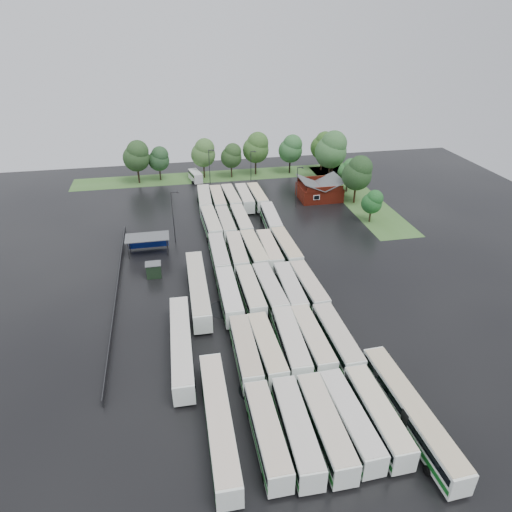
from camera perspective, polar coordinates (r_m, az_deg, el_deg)
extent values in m
plane|color=black|center=(72.90, 0.28, -6.31)|extent=(160.00, 160.00, 0.00)
cube|color=maroon|center=(114.76, 7.90, 7.91)|extent=(10.00, 8.00, 3.40)
cube|color=#4C4F51|center=(113.12, 6.78, 9.08)|extent=(5.07, 8.60, 2.19)
cube|color=#4C4F51|center=(114.69, 9.19, 9.19)|extent=(5.07, 8.60, 2.19)
cube|color=maroon|center=(110.47, 8.63, 8.25)|extent=(9.00, 0.20, 1.20)
cube|color=silver|center=(110.46, 7.58, 7.27)|extent=(1.60, 0.12, 1.20)
cylinder|color=#2D2D30|center=(88.64, -15.66, 0.61)|extent=(0.16, 0.16, 3.40)
cylinder|color=#2D2D30|center=(88.20, -11.02, 1.05)|extent=(0.16, 0.16, 3.40)
cylinder|color=#2D2D30|center=(91.48, -15.56, 1.53)|extent=(0.16, 0.16, 3.40)
cylinder|color=#2D2D30|center=(91.07, -11.07, 1.96)|extent=(0.16, 0.16, 3.40)
cube|color=#4C4F51|center=(88.99, -13.46, 2.32)|extent=(8.20, 4.20, 0.15)
cube|color=navy|center=(91.52, -13.31, 1.77)|extent=(7.60, 0.08, 2.60)
cube|color=black|center=(82.00, -12.67, -1.75)|extent=(2.50, 2.00, 2.50)
cube|color=#4C4F51|center=(81.36, -12.76, -0.95)|extent=(2.70, 2.20, 0.12)
cube|color=#3E692C|center=(130.99, -4.54, 9.94)|extent=(80.00, 10.00, 0.01)
cube|color=#3E692C|center=(118.86, 12.46, 7.36)|extent=(10.00, 50.00, 0.01)
cube|color=#2D2D30|center=(78.93, -16.97, -4.20)|extent=(0.10, 50.00, 1.20)
cube|color=white|center=(52.03, 1.38, -21.30)|extent=(2.71, 12.69, 2.91)
cube|color=black|center=(51.58, 1.39, -20.88)|extent=(2.77, 12.19, 0.93)
cube|color=#105C19|center=(52.52, 1.38, -21.75)|extent=(2.77, 12.44, 0.64)
cube|color=beige|center=(50.89, 1.41, -20.21)|extent=(2.61, 12.31, 0.13)
cylinder|color=black|center=(50.76, 2.45, -25.79)|extent=(2.69, 1.01, 1.01)
cylinder|color=black|center=(55.73, 0.42, -19.13)|extent=(2.69, 1.01, 1.01)
cube|color=white|center=(52.43, 5.07, -20.82)|extent=(2.98, 13.09, 2.99)
cube|color=black|center=(51.98, 5.10, -20.40)|extent=(3.03, 12.57, 0.96)
cube|color=#0E6418|center=(52.93, 5.03, -21.29)|extent=(3.03, 12.83, 0.66)
cube|color=beige|center=(51.27, 5.14, -19.70)|extent=(2.86, 12.70, 0.13)
cylinder|color=black|center=(51.15, 6.38, -25.36)|extent=(2.77, 1.04, 1.04)
cylinder|color=black|center=(56.20, 3.79, -18.67)|extent=(2.77, 1.04, 1.04)
cube|color=white|center=(53.14, 8.64, -20.23)|extent=(2.79, 13.11, 3.00)
cube|color=black|center=(52.69, 8.69, -19.80)|extent=(2.85, 12.58, 0.96)
cube|color=#16651E|center=(53.63, 8.58, -20.69)|extent=(2.84, 12.84, 0.66)
cube|color=beige|center=(51.98, 8.77, -19.10)|extent=(2.68, 12.71, 0.13)
cylinder|color=black|center=(51.87, 10.14, -24.67)|extent=(2.78, 1.05, 1.05)
cylinder|color=black|center=(56.87, 7.10, -18.16)|extent=(2.78, 1.05, 1.05)
cube|color=white|center=(54.22, 11.63, -19.38)|extent=(3.19, 12.87, 2.93)
cube|color=black|center=(53.79, 11.70, -18.96)|extent=(3.23, 12.36, 0.94)
cube|color=#175D21|center=(54.69, 11.56, -19.83)|extent=(3.23, 12.62, 0.64)
cube|color=silver|center=(53.11, 11.80, -18.28)|extent=(3.07, 12.48, 0.13)
cylinder|color=black|center=(52.98, 13.22, -23.58)|extent=(2.71, 1.02, 1.02)
cylinder|color=black|center=(57.81, 9.94, -17.47)|extent=(2.71, 1.02, 1.02)
cube|color=white|center=(55.30, 14.91, -18.64)|extent=(2.97, 12.97, 2.96)
cube|color=black|center=(54.87, 14.99, -18.21)|extent=(3.02, 12.46, 0.95)
cube|color=#0C5918|center=(55.77, 14.82, -19.10)|extent=(3.02, 12.72, 0.65)
cube|color=beige|center=(54.21, 15.12, -17.53)|extent=(2.85, 12.58, 0.13)
cylinder|color=black|center=(54.08, 16.64, -22.75)|extent=(2.75, 1.03, 1.03)
cylinder|color=black|center=(58.87, 13.01, -16.82)|extent=(2.75, 1.03, 1.03)
cube|color=white|center=(61.28, -1.34, -11.90)|extent=(2.80, 12.68, 2.90)
cube|color=black|center=(60.91, -1.34, -11.49)|extent=(2.85, 12.17, 0.93)
cube|color=#216226|center=(61.70, -1.33, -12.35)|extent=(2.84, 12.42, 0.64)
cube|color=#C2AE95|center=(60.32, -1.35, -10.82)|extent=(2.69, 12.29, 0.13)
cylinder|color=black|center=(59.31, -0.62, -15.46)|extent=(2.69, 1.01, 1.01)
cylinder|color=black|center=(65.28, -1.95, -10.60)|extent=(2.69, 1.01, 1.01)
cube|color=white|center=(61.76, 1.35, -11.53)|extent=(3.01, 12.73, 2.90)
cube|color=black|center=(61.39, 1.35, -11.11)|extent=(3.06, 12.23, 0.93)
cube|color=#1A6026|center=(62.17, 1.34, -11.98)|extent=(3.05, 12.48, 0.64)
cube|color=beige|center=(60.80, 1.36, -10.44)|extent=(2.89, 12.35, 0.13)
cylinder|color=black|center=(59.79, 2.19, -15.04)|extent=(2.69, 1.01, 1.01)
cylinder|color=black|center=(65.74, 0.57, -10.26)|extent=(2.69, 1.01, 1.01)
cube|color=white|center=(62.75, 4.37, -10.79)|extent=(3.23, 13.17, 3.00)
cube|color=black|center=(62.37, 4.39, -10.36)|extent=(3.28, 12.65, 0.96)
cube|color=#176923|center=(63.16, 4.35, -11.25)|extent=(3.28, 12.91, 0.66)
cube|color=beige|center=(61.77, 4.43, -9.68)|extent=(3.11, 12.78, 0.13)
cylinder|color=black|center=(60.72, 5.37, -14.33)|extent=(2.78, 1.05, 1.05)
cylinder|color=black|center=(66.82, 3.38, -9.56)|extent=(2.78, 1.05, 1.05)
cube|color=white|center=(63.50, 7.00, -10.42)|extent=(2.84, 12.94, 2.96)
cube|color=black|center=(63.13, 7.03, -10.00)|extent=(2.90, 12.42, 0.95)
cube|color=#135E1E|center=(63.91, 6.97, -10.88)|extent=(2.89, 12.68, 0.65)
cube|color=beige|center=(62.55, 7.08, -9.33)|extent=(2.73, 12.55, 0.13)
cylinder|color=black|center=(61.52, 8.09, -13.85)|extent=(2.74, 1.03, 1.03)
cylinder|color=black|center=(67.48, 5.87, -9.25)|extent=(2.74, 1.03, 1.03)
cube|color=white|center=(64.14, 10.07, -10.20)|extent=(2.94, 13.15, 3.00)
cube|color=black|center=(63.77, 10.12, -9.78)|extent=(2.99, 12.63, 0.96)
cube|color=#1B6120|center=(64.55, 10.02, -10.66)|extent=(2.99, 12.89, 0.66)
cube|color=beige|center=(63.19, 10.19, -9.10)|extent=(2.82, 12.76, 0.13)
cylinder|color=black|center=(62.18, 11.31, -13.62)|extent=(2.79, 1.05, 1.05)
cylinder|color=black|center=(68.12, 8.75, -9.04)|extent=(2.79, 1.05, 1.05)
cube|color=white|center=(71.94, -3.38, -4.97)|extent=(2.81, 13.18, 3.02)
cube|color=black|center=(71.61, -3.39, -4.57)|extent=(2.87, 12.66, 0.97)
cube|color=#205D28|center=(72.31, -3.37, -5.41)|extent=(2.86, 12.92, 0.66)
cube|color=silver|center=(71.09, -3.42, -3.92)|extent=(2.70, 12.79, 0.13)
cylinder|color=black|center=(69.38, -2.85, -7.90)|extent=(2.80, 1.05, 1.05)
cylinder|color=black|center=(76.27, -3.80, -4.19)|extent=(2.80, 1.05, 1.05)
cube|color=white|center=(72.71, -0.69, -4.57)|extent=(2.83, 12.82, 2.93)
cube|color=black|center=(72.39, -0.70, -4.18)|extent=(2.89, 12.31, 0.94)
cube|color=#13641E|center=(73.06, -0.69, -4.99)|extent=(2.88, 12.56, 0.64)
cube|color=beige|center=(71.89, -0.70, -3.56)|extent=(2.72, 12.43, 0.13)
cylinder|color=black|center=(70.22, -0.07, -7.36)|extent=(2.72, 1.02, 1.02)
cylinder|color=black|center=(76.89, -1.25, -3.85)|extent=(2.72, 1.02, 1.02)
cube|color=white|center=(73.12, 1.74, -4.33)|extent=(3.22, 13.17, 3.00)
cube|color=black|center=(72.80, 1.74, -3.93)|extent=(3.27, 12.65, 0.96)
cube|color=#1C5D28|center=(73.49, 1.73, -4.76)|extent=(3.27, 12.91, 0.66)
cube|color=beige|center=(72.29, 1.75, -3.29)|extent=(3.10, 12.78, 0.13)
cylinder|color=black|center=(70.61, 2.47, -7.16)|extent=(2.78, 1.05, 1.05)
cylinder|color=black|center=(77.37, 1.04, -3.61)|extent=(2.78, 1.05, 1.05)
cube|color=white|center=(73.59, 4.25, -4.19)|extent=(2.92, 12.97, 2.96)
cube|color=black|center=(73.27, 4.26, -3.80)|extent=(2.97, 12.46, 0.95)
cube|color=#225F2E|center=(73.94, 4.23, -4.62)|extent=(2.97, 12.72, 0.65)
cube|color=beige|center=(72.77, 4.29, -3.17)|extent=(2.80, 12.58, 0.13)
cylinder|color=black|center=(71.13, 5.07, -6.96)|extent=(2.75, 1.03, 1.03)
cylinder|color=black|center=(77.74, 3.42, -3.49)|extent=(2.75, 1.03, 1.03)
cube|color=white|center=(74.47, 6.58, -3.90)|extent=(3.14, 12.87, 2.93)
cube|color=black|center=(74.16, 6.60, -3.52)|extent=(3.19, 12.36, 0.94)
cube|color=#0D5B18|center=(74.82, 6.55, -4.32)|extent=(3.18, 12.61, 0.64)
cube|color=beige|center=(73.67, 6.64, -2.90)|extent=(3.02, 12.48, 0.13)
cylinder|color=black|center=(72.07, 7.46, -6.59)|extent=(2.71, 1.02, 1.02)
cylinder|color=black|center=(78.54, 5.65, -3.23)|extent=(2.71, 1.02, 1.02)
cube|color=white|center=(83.55, -4.63, 0.08)|extent=(2.80, 12.92, 2.96)
cube|color=black|center=(83.27, -4.65, 0.44)|extent=(2.86, 12.40, 0.95)
cube|color=#165C20|center=(83.86, -4.61, -0.31)|extent=(2.85, 12.66, 0.65)
cube|color=beige|center=(82.83, -4.67, 1.01)|extent=(2.69, 12.53, 0.13)
cylinder|color=black|center=(80.71, -4.23, -2.22)|extent=(2.74, 1.03, 1.03)
cylinder|color=black|center=(87.86, -4.92, 0.49)|extent=(2.74, 1.03, 1.03)
cube|color=white|center=(84.14, -2.38, 0.36)|extent=(2.94, 12.87, 2.94)
cube|color=black|center=(83.86, -2.39, 0.71)|extent=(2.99, 12.36, 0.94)
cube|color=#1D6727|center=(84.44, -2.38, -0.03)|extent=(2.99, 12.61, 0.65)
cube|color=beige|center=(83.43, -2.41, 1.28)|extent=(2.83, 12.48, 0.13)
cylinder|color=black|center=(81.32, -1.91, -1.89)|extent=(2.72, 1.03, 1.03)
cylinder|color=black|center=(88.41, -2.78, 0.76)|extent=(2.72, 1.03, 1.03)
cube|color=white|center=(84.63, -0.26, 0.58)|extent=(3.16, 13.00, 2.96)
cube|color=black|center=(84.35, -0.26, 0.93)|extent=(3.21, 12.49, 0.95)
cube|color=#186224|center=(84.93, -0.26, 0.19)|extent=(3.20, 12.75, 0.65)
cube|color=beige|center=(83.92, -0.26, 1.50)|extent=(3.04, 12.61, 0.13)
cylinder|color=black|center=(81.80, 0.29, -1.67)|extent=(2.74, 1.03, 1.03)
cylinder|color=black|center=(88.91, -0.76, 0.96)|extent=(2.74, 1.03, 1.03)
cube|color=white|center=(85.02, 1.68, 0.67)|extent=(2.71, 12.64, 2.89)
cube|color=black|center=(84.75, 1.69, 1.02)|extent=(2.77, 12.14, 0.93)
cube|color=#1F6726|center=(85.32, 1.68, 0.29)|extent=(2.76, 12.39, 0.64)
cube|color=beige|center=(84.33, 1.70, 1.57)|extent=(2.61, 12.26, 0.13)
cylinder|color=black|center=(82.29, 2.28, -1.51)|extent=(2.68, 1.01, 1.01)
cylinder|color=black|center=(89.18, 1.10, 1.04)|extent=(2.68, 1.01, 1.01)
cube|color=white|center=(85.80, 3.78, 0.94)|extent=(3.09, 13.09, 2.98)
cube|color=black|center=(85.53, 3.80, 1.29)|extent=(3.14, 12.57, 0.95)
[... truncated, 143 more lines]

